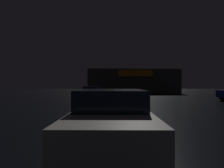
# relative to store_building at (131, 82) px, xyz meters

# --- Properties ---
(ground_plane) EXTENTS (120.00, 120.00, 0.00)m
(ground_plane) POSITION_rel_store_building_xyz_m (-3.89, -24.27, -2.14)
(ground_plane) COLOR black
(store_building) EXTENTS (16.05, 9.61, 4.28)m
(store_building) POSITION_rel_store_building_xyz_m (0.00, 0.00, 0.00)
(store_building) COLOR #4C4742
(store_building) RESTS_ON ground
(car_near) EXTENTS (2.14, 4.18, 1.42)m
(car_near) POSITION_rel_store_building_xyz_m (-6.84, -19.16, -1.41)
(car_near) COLOR silver
(car_near) RESTS_ON ground
(car_crossing) EXTENTS (2.28, 4.56, 1.45)m
(car_crossing) POSITION_rel_store_building_xyz_m (-5.96, -34.79, -1.37)
(car_crossing) COLOR silver
(car_crossing) RESTS_ON ground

